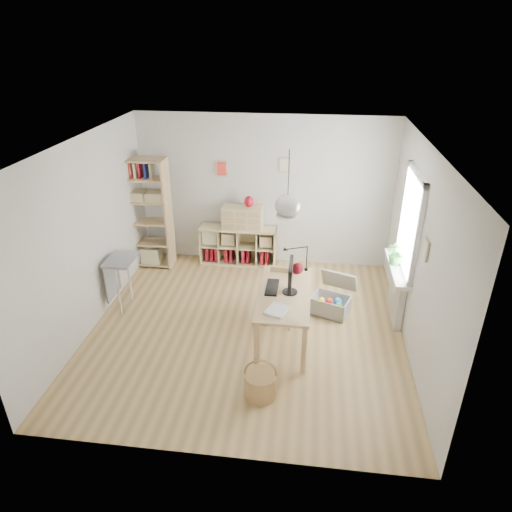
# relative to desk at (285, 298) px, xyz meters

# --- Properties ---
(ground) EXTENTS (4.50, 4.50, 0.00)m
(ground) POSITION_rel_desk_xyz_m (-0.55, 0.15, -0.66)
(ground) COLOR tan
(ground) RESTS_ON ground
(room_shell) EXTENTS (4.50, 4.50, 4.50)m
(room_shell) POSITION_rel_desk_xyz_m (-0.00, 0.00, 1.34)
(room_shell) COLOR white
(room_shell) RESTS_ON ground
(window_unit) EXTENTS (0.07, 1.16, 1.46)m
(window_unit) POSITION_rel_desk_xyz_m (1.68, 0.75, 0.89)
(window_unit) COLOR white
(window_unit) RESTS_ON ground
(radiator) EXTENTS (0.10, 0.80, 0.80)m
(radiator) POSITION_rel_desk_xyz_m (1.64, 0.75, -0.26)
(radiator) COLOR silver
(radiator) RESTS_ON ground
(windowsill) EXTENTS (0.22, 1.20, 0.06)m
(windowsill) POSITION_rel_desk_xyz_m (1.59, 0.75, 0.17)
(windowsill) COLOR white
(windowsill) RESTS_ON radiator
(desk) EXTENTS (0.70, 1.50, 0.75)m
(desk) POSITION_rel_desk_xyz_m (0.00, 0.00, 0.00)
(desk) COLOR #D9B37D
(desk) RESTS_ON ground
(cube_shelf) EXTENTS (1.40, 0.38, 0.72)m
(cube_shelf) POSITION_rel_desk_xyz_m (-1.02, 2.23, -0.36)
(cube_shelf) COLOR beige
(cube_shelf) RESTS_ON ground
(tall_bookshelf) EXTENTS (0.80, 0.38, 2.00)m
(tall_bookshelf) POSITION_rel_desk_xyz_m (-2.59, 1.95, 0.43)
(tall_bookshelf) COLOR #D9B37D
(tall_bookshelf) RESTS_ON ground
(side_table) EXTENTS (0.40, 0.55, 0.85)m
(side_table) POSITION_rel_desk_xyz_m (-2.59, 0.50, 0.01)
(side_table) COLOR gray
(side_table) RESTS_ON ground
(chair) EXTENTS (0.46, 0.46, 0.83)m
(chair) POSITION_rel_desk_xyz_m (-0.07, 0.43, -0.18)
(chair) COLOR gray
(chair) RESTS_ON ground
(wicker_basket) EXTENTS (0.39, 0.39, 0.54)m
(wicker_basket) POSITION_rel_desk_xyz_m (-0.19, -1.18, -0.48)
(wicker_basket) COLOR #A6824B
(wicker_basket) RESTS_ON ground
(storage_chest) EXTENTS (0.74, 0.78, 0.59)m
(storage_chest) POSITION_rel_desk_xyz_m (0.70, 0.76, -0.46)
(storage_chest) COLOR silver
(storage_chest) RESTS_ON ground
(monitor) EXTENTS (0.21, 0.51, 0.45)m
(monitor) POSITION_rel_desk_xyz_m (0.07, 0.01, 0.35)
(monitor) COLOR black
(monitor) RESTS_ON desk
(keyboard) EXTENTS (0.17, 0.44, 0.02)m
(keyboard) POSITION_rel_desk_xyz_m (-0.18, 0.10, 0.10)
(keyboard) COLOR black
(keyboard) RESTS_ON desk
(task_lamp) EXTENTS (0.37, 0.14, 0.40)m
(task_lamp) POSITION_rel_desk_xyz_m (0.09, 0.62, 0.36)
(task_lamp) COLOR black
(task_lamp) RESTS_ON desk
(yarn_ball) EXTENTS (0.17, 0.17, 0.17)m
(yarn_ball) POSITION_rel_desk_xyz_m (0.15, 0.55, 0.18)
(yarn_ball) COLOR #47090D
(yarn_ball) RESTS_ON desk
(paper_tray) EXTENTS (0.33, 0.37, 0.03)m
(paper_tray) POSITION_rel_desk_xyz_m (-0.07, -0.47, 0.11)
(paper_tray) COLOR white
(paper_tray) RESTS_ON desk
(drawer_chest) EXTENTS (0.72, 0.34, 0.41)m
(drawer_chest) POSITION_rel_desk_xyz_m (-0.92, 2.19, 0.27)
(drawer_chest) COLOR beige
(drawer_chest) RESTS_ON cube_shelf
(red_vase) EXTENTS (0.17, 0.17, 0.20)m
(red_vase) POSITION_rel_desk_xyz_m (-0.80, 2.19, 0.57)
(red_vase) COLOR maroon
(red_vase) RESTS_ON drawer_chest
(potted_plant) EXTENTS (0.37, 0.34, 0.37)m
(potted_plant) POSITION_rel_desk_xyz_m (1.57, 0.83, 0.39)
(potted_plant) COLOR #2A702A
(potted_plant) RESTS_ON windowsill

